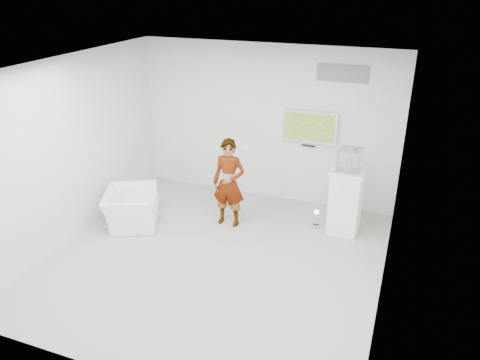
{
  "coord_description": "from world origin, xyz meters",
  "views": [
    {
      "loc": [
        2.58,
        -5.68,
        4.13
      ],
      "look_at": [
        0.18,
        0.6,
        1.15
      ],
      "focal_mm": 35.0,
      "sensor_mm": 36.0,
      "label": 1
    }
  ],
  "objects_px": {
    "armchair": "(131,208)",
    "floor_uplight": "(316,219)",
    "tv": "(310,127)",
    "person": "(229,183)",
    "pedestal": "(346,201)"
  },
  "relations": [
    {
      "from": "tv",
      "to": "pedestal",
      "type": "xyz_separation_m",
      "value": [
        0.87,
        -0.82,
        -0.98
      ]
    },
    {
      "from": "pedestal",
      "to": "tv",
      "type": "bearing_deg",
      "value": 136.47
    },
    {
      "from": "tv",
      "to": "armchair",
      "type": "xyz_separation_m",
      "value": [
        -2.7,
        -1.94,
        -1.23
      ]
    },
    {
      "from": "pedestal",
      "to": "floor_uplight",
      "type": "bearing_deg",
      "value": -176.49
    },
    {
      "from": "person",
      "to": "pedestal",
      "type": "relative_size",
      "value": 1.38
    },
    {
      "from": "tv",
      "to": "pedestal",
      "type": "height_order",
      "value": "tv"
    },
    {
      "from": "pedestal",
      "to": "floor_uplight",
      "type": "relative_size",
      "value": 3.67
    },
    {
      "from": "tv",
      "to": "armchair",
      "type": "height_order",
      "value": "tv"
    },
    {
      "from": "floor_uplight",
      "to": "person",
      "type": "bearing_deg",
      "value": -163.4
    },
    {
      "from": "armchair",
      "to": "floor_uplight",
      "type": "relative_size",
      "value": 3.18
    },
    {
      "from": "tv",
      "to": "person",
      "type": "relative_size",
      "value": 0.63
    },
    {
      "from": "person",
      "to": "floor_uplight",
      "type": "relative_size",
      "value": 5.07
    },
    {
      "from": "person",
      "to": "armchair",
      "type": "bearing_deg",
      "value": -159.64
    },
    {
      "from": "pedestal",
      "to": "person",
      "type": "bearing_deg",
      "value": -166.47
    },
    {
      "from": "tv",
      "to": "floor_uplight",
      "type": "height_order",
      "value": "tv"
    }
  ]
}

